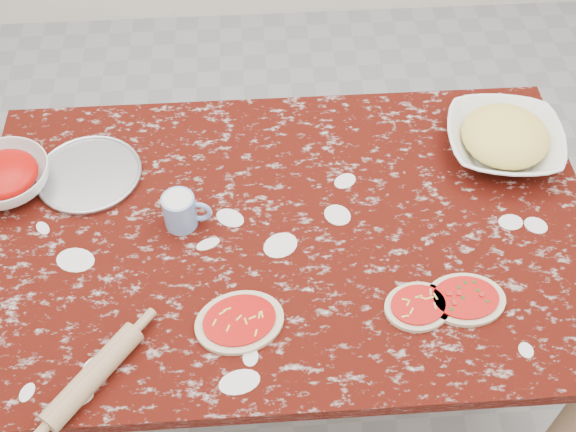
# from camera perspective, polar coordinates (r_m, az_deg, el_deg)

# --- Properties ---
(ground) EXTENTS (4.00, 4.00, 0.00)m
(ground) POSITION_cam_1_polar(r_m,az_deg,el_deg) (2.44, -0.00, -11.88)
(ground) COLOR gray
(worktable) EXTENTS (1.60, 1.00, 0.75)m
(worktable) POSITION_cam_1_polar(r_m,az_deg,el_deg) (1.87, -0.00, -2.56)
(worktable) COLOR #370A05
(worktable) RESTS_ON ground
(pizza_tray) EXTENTS (0.31, 0.31, 0.01)m
(pizza_tray) POSITION_cam_1_polar(r_m,az_deg,el_deg) (1.99, -15.86, 3.23)
(pizza_tray) COLOR #B2B2B7
(pizza_tray) RESTS_ON worktable
(sauce_bowl) EXTENTS (0.27, 0.27, 0.08)m
(sauce_bowl) POSITION_cam_1_polar(r_m,az_deg,el_deg) (2.01, -21.96, 2.88)
(sauce_bowl) COLOR white
(sauce_bowl) RESTS_ON worktable
(cheese_bowl) EXTENTS (0.36, 0.36, 0.08)m
(cheese_bowl) POSITION_cam_1_polar(r_m,az_deg,el_deg) (2.04, 17.08, 5.78)
(cheese_bowl) COLOR white
(cheese_bowl) RESTS_ON worktable
(flour_mug) EXTENTS (0.13, 0.08, 0.10)m
(flour_mug) POSITION_cam_1_polar(r_m,az_deg,el_deg) (1.80, -8.68, 0.43)
(flour_mug) COLOR #7497CD
(flour_mug) RESTS_ON worktable
(pizza_left) EXTENTS (0.24, 0.21, 0.02)m
(pizza_left) POSITION_cam_1_polar(r_m,az_deg,el_deg) (1.64, -3.96, -8.56)
(pizza_left) COLOR beige
(pizza_left) RESTS_ON worktable
(pizza_mid) EXTENTS (0.18, 0.16, 0.02)m
(pizza_mid) POSITION_cam_1_polar(r_m,az_deg,el_deg) (1.69, 10.50, -7.23)
(pizza_mid) COLOR beige
(pizza_mid) RESTS_ON worktable
(pizza_right) EXTENTS (0.19, 0.15, 0.02)m
(pizza_right) POSITION_cam_1_polar(r_m,az_deg,el_deg) (1.72, 14.21, -6.57)
(pizza_right) COLOR beige
(pizza_right) RESTS_ON worktable
(rolling_pin) EXTENTS (0.21, 0.24, 0.05)m
(rolling_pin) POSITION_cam_1_polar(r_m,az_deg,el_deg) (1.61, -15.55, -12.39)
(rolling_pin) COLOR tan
(rolling_pin) RESTS_ON worktable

